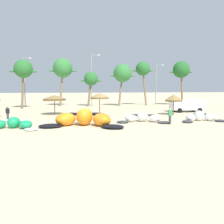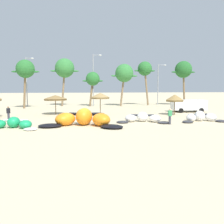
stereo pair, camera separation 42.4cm
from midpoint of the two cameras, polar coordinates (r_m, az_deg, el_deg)
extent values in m
plane|color=beige|center=(23.42, -6.76, -3.07)|extent=(260.00, 260.00, 0.00)
ellipsoid|color=#199E5B|center=(23.15, -22.54, -2.33)|extent=(1.32, 1.40, 1.02)
ellipsoid|color=#199E5B|center=(22.38, -20.02, -2.85)|extent=(1.52, 1.56, 0.76)
ellipsoid|color=white|center=(21.38, -18.90, -3.97)|extent=(1.61, 1.58, 0.20)
cylinder|color=white|center=(23.51, -22.11, -1.92)|extent=(2.36, 0.65, 0.22)
cube|color=white|center=(23.04, -22.67, -2.37)|extent=(0.93, 0.59, 0.04)
ellipsoid|color=black|center=(22.32, -14.48, -3.24)|extent=(2.36, 1.86, 0.34)
ellipsoid|color=orange|center=(23.02, -10.88, -1.74)|extent=(2.68, 2.64, 1.24)
ellipsoid|color=orange|center=(23.00, -6.35, -1.12)|extent=(2.04, 2.47, 1.68)
ellipsoid|color=orange|center=(22.30, -2.13, -1.88)|extent=(2.30, 2.62, 1.24)
ellipsoid|color=black|center=(21.10, 0.51, -3.59)|extent=(2.69, 2.52, 0.34)
cylinder|color=black|center=(23.72, -5.99, -0.52)|extent=(3.37, 1.05, 0.31)
cube|color=black|center=(22.78, -6.46, -1.19)|extent=(1.37, 1.03, 0.04)
ellipsoid|color=#333338|center=(24.31, 3.10, -2.44)|extent=(1.41, 1.33, 0.21)
ellipsoid|color=white|center=(25.11, 5.08, -1.53)|extent=(1.73, 1.73, 0.78)
ellipsoid|color=white|center=(25.45, 8.01, -1.15)|extent=(1.43, 1.50, 1.05)
ellipsoid|color=white|center=(25.23, 10.99, -1.58)|extent=(1.57, 1.62, 0.78)
ellipsoid|color=#333338|center=(24.52, 13.10, -2.52)|extent=(1.71, 1.68, 0.21)
cylinder|color=#333338|center=(25.87, 7.97, -0.78)|extent=(2.48, 0.78, 0.23)
cube|color=#333338|center=(25.32, 8.02, -1.19)|extent=(0.99, 0.65, 0.04)
ellipsoid|color=#333338|center=(25.67, 18.60, -2.28)|extent=(1.50, 1.42, 0.23)
ellipsoid|color=white|center=(26.65, 19.29, -1.33)|extent=(1.55, 1.58, 0.85)
ellipsoid|color=white|center=(27.45, 21.17, -0.88)|extent=(1.08, 1.22, 1.15)
ellipsoid|color=white|center=(27.82, 23.54, -1.20)|extent=(1.56, 1.59, 0.85)
ellipsoid|color=#333338|center=(27.62, 25.67, -1.99)|extent=(1.48, 1.39, 0.23)
cylinder|color=#333338|center=(27.80, 20.75, -0.57)|extent=(2.24, 0.25, 0.20)
cube|color=#333338|center=(27.35, 21.29, -0.91)|extent=(0.82, 0.45, 0.04)
cylinder|color=brown|center=(32.32, -13.33, 1.27)|extent=(0.10, 0.10, 2.15)
cone|color=olive|center=(32.24, -13.39, 3.62)|extent=(3.16, 3.16, 0.50)
cylinder|color=brown|center=(32.25, -13.37, 2.99)|extent=(3.00, 3.00, 0.20)
cylinder|color=brown|center=(31.28, -2.51, 1.47)|extent=(0.10, 0.10, 2.36)
cone|color=#9E7F4C|center=(31.20, -2.52, 4.19)|extent=(2.55, 2.55, 0.60)
cylinder|color=olive|center=(31.21, -2.52, 3.45)|extent=(2.42, 2.42, 0.20)
cylinder|color=brown|center=(32.15, 15.49, 1.06)|extent=(0.10, 0.10, 2.01)
cone|color=olive|center=(32.06, 15.56, 3.51)|extent=(2.34, 2.34, 0.75)
cylinder|color=olive|center=(32.08, 15.54, 2.67)|extent=(2.22, 2.22, 0.20)
cube|color=white|center=(36.62, 18.62, 1.70)|extent=(5.03, 2.34, 1.50)
cube|color=black|center=(36.09, 16.65, 2.12)|extent=(1.34, 2.10, 0.56)
cylinder|color=black|center=(35.15, 16.94, 0.35)|extent=(0.69, 0.28, 0.68)
cylinder|color=black|center=(37.08, 15.78, 0.68)|extent=(0.69, 0.28, 0.68)
cylinder|color=black|center=(36.37, 21.43, 0.38)|extent=(0.69, 0.28, 0.68)
cylinder|color=black|center=(38.24, 20.09, 0.69)|extent=(0.69, 0.28, 0.68)
cylinder|color=#383842|center=(28.06, -23.69, -1.14)|extent=(0.24, 0.24, 0.85)
cube|color=black|center=(27.99, -23.75, 0.29)|extent=(0.36, 0.22, 0.56)
sphere|color=#9E7051|center=(27.95, -23.79, 1.09)|extent=(0.20, 0.20, 0.20)
cylinder|color=#383842|center=(24.07, 14.52, -1.95)|extent=(0.24, 0.24, 0.85)
cube|color=#338E51|center=(23.98, 14.56, -0.28)|extent=(0.36, 0.22, 0.56)
sphere|color=beige|center=(23.94, 14.59, 0.64)|extent=(0.20, 0.20, 0.20)
cylinder|color=brown|center=(43.27, -20.41, 5.38)|extent=(0.82, 0.36, 6.87)
sphere|color=#286B2D|center=(43.33, -20.28, 9.93)|extent=(3.17, 3.17, 3.17)
ellipsoid|color=#286B2D|center=(43.59, -21.90, 9.21)|extent=(2.22, 0.50, 0.36)
ellipsoid|color=#286B2D|center=(43.04, -18.59, 9.38)|extent=(2.22, 0.50, 0.36)
cylinder|color=#7F6647|center=(46.63, -11.62, 6.00)|extent=(1.01, 0.36, 7.40)
sphere|color=#337A38|center=(46.76, -11.31, 10.55)|extent=(3.73, 3.73, 3.73)
ellipsoid|color=#337A38|center=(46.83, -13.15, 9.81)|extent=(2.61, 0.50, 0.36)
ellipsoid|color=#337A38|center=(46.65, -9.44, 9.90)|extent=(2.61, 0.50, 0.36)
cylinder|color=brown|center=(45.26, -4.83, 4.78)|extent=(0.96, 0.36, 5.32)
sphere|color=#286B2D|center=(45.29, -4.48, 8.15)|extent=(2.67, 2.67, 2.67)
ellipsoid|color=#286B2D|center=(45.24, -5.84, 7.63)|extent=(1.87, 0.50, 0.36)
ellipsoid|color=#286B2D|center=(45.35, -3.12, 7.65)|extent=(1.87, 0.50, 0.36)
cylinder|color=#7F6647|center=(45.64, 2.86, 5.51)|extent=(1.04, 0.36, 6.43)
sphere|color=#337A38|center=(45.78, 3.30, 9.53)|extent=(3.53, 3.53, 3.53)
ellipsoid|color=#337A38|center=(45.51, 1.53, 8.89)|extent=(2.47, 0.50, 0.36)
ellipsoid|color=#337A38|center=(46.04, 5.05, 8.84)|extent=(2.47, 0.50, 0.36)
cylinder|color=#7F6647|center=(48.21, 8.71, 6.09)|extent=(1.15, 0.36, 7.45)
sphere|color=#286B2D|center=(48.24, 8.33, 10.52)|extent=(2.88, 2.88, 2.88)
ellipsoid|color=#286B2D|center=(47.91, 6.97, 10.06)|extent=(2.01, 0.50, 0.36)
ellipsoid|color=#286B2D|center=(48.54, 9.64, 9.96)|extent=(2.01, 0.50, 0.36)
cylinder|color=brown|center=(49.26, 17.50, 5.74)|extent=(0.83, 0.36, 7.23)
sphere|color=#236028|center=(49.28, 17.39, 9.95)|extent=(3.36, 3.36, 3.36)
ellipsoid|color=#236028|center=(48.70, 15.92, 9.44)|extent=(2.35, 0.50, 0.36)
ellipsoid|color=#236028|center=(49.82, 18.79, 9.27)|extent=(2.35, 0.50, 0.36)
cylinder|color=gray|center=(46.91, -20.03, 6.89)|extent=(0.18, 0.18, 9.26)
cylinder|color=gray|center=(47.09, -19.51, 12.37)|extent=(1.19, 0.10, 0.10)
ellipsoid|color=silver|center=(46.97, -18.78, 12.41)|extent=(0.56, 0.24, 0.20)
cylinder|color=gray|center=(45.20, -4.37, 7.73)|extent=(0.18, 0.18, 9.96)
cylinder|color=gray|center=(45.64, -3.52, 13.81)|extent=(1.40, 0.10, 0.10)
ellipsoid|color=silver|center=(45.69, -2.62, 13.80)|extent=(0.56, 0.24, 0.20)
cylinder|color=gray|center=(49.67, 11.48, 6.60)|extent=(0.18, 0.18, 8.42)
cylinder|color=gray|center=(50.10, 12.36, 11.22)|extent=(1.42, 0.10, 0.10)
ellipsoid|color=silver|center=(50.35, 13.14, 11.18)|extent=(0.56, 0.24, 0.20)
camera|label=1|loc=(0.21, -89.52, 0.05)|focal=37.17mm
camera|label=2|loc=(0.21, 90.48, -0.05)|focal=37.17mm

